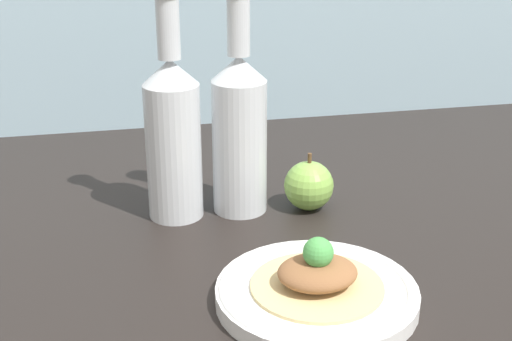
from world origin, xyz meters
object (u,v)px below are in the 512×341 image
Objects in this scene: cider_bottle_right at (239,128)px; apple at (309,186)px; plate at (317,293)px; plated_food at (317,274)px; cider_bottle_left at (173,132)px.

cider_bottle_right is 13.30cm from apple.
cider_bottle_right reaches higher than plate.
plate is 1.52× the size of plated_food.
plated_food is 25.25cm from apple.
cider_bottle_right reaches higher than apple.
cider_bottle_right is (-3.73, 26.39, 8.73)cm from plated_food.
cider_bottle_left is 9.28cm from cider_bottle_right.
cider_bottle_left is (-13.00, 26.39, 8.73)cm from plated_food.
apple is (6.05, 24.52, -0.10)cm from plated_food.
plated_food is 28.04cm from cider_bottle_right.
cider_bottle_right is at bearing 0.00° from cider_bottle_left.
apple reaches higher than plated_food.
plated_food is 1.76× the size of apple.
cider_bottle_right is 3.76× the size of apple.
plated_food is (0.00, 0.00, 2.45)cm from plate.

